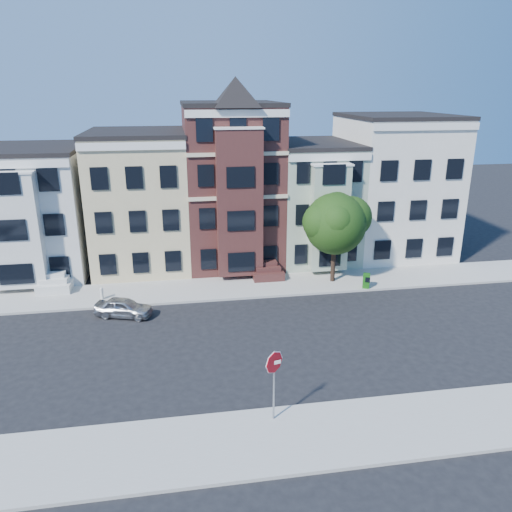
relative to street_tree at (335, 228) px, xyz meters
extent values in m
plane|color=black|center=(-6.43, -7.95, -4.08)|extent=(120.00, 120.00, 0.00)
cube|color=#9E9B93|center=(-6.43, 0.05, -4.00)|extent=(60.00, 4.00, 0.15)
cube|color=#9E9B93|center=(-6.43, -15.95, -4.00)|extent=(60.00, 4.00, 0.15)
cube|color=silver|center=(-21.43, 6.55, 0.42)|extent=(8.00, 9.00, 9.00)
cube|color=#CDBA8A|center=(-13.43, 6.55, 0.92)|extent=(7.00, 9.00, 10.00)
cube|color=#43201C|center=(-6.43, 6.55, 1.92)|extent=(7.00, 9.00, 12.00)
cube|color=#97A68F|center=(0.07, 6.55, 0.42)|extent=(6.00, 9.00, 9.00)
cube|color=silver|center=(7.07, 6.55, 1.42)|extent=(8.00, 9.00, 11.00)
imported|color=#A5A6AB|center=(-14.25, -3.27, -3.49)|extent=(3.74, 2.38, 1.18)
cube|color=#196013|center=(1.88, -1.65, -3.41)|extent=(0.59, 0.57, 1.03)
cylinder|color=beige|center=(-15.86, -0.68, -3.61)|extent=(0.24, 0.24, 0.65)
camera|label=1|loc=(-10.82, -31.92, 9.15)|focal=35.00mm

